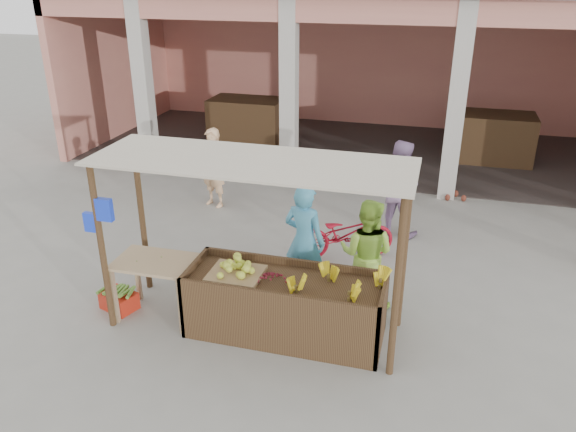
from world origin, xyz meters
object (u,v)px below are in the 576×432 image
(vendor_green, at_px, (367,251))
(side_table, at_px, (156,270))
(fruit_stall, at_px, (285,308))
(motorcycle, at_px, (345,233))
(red_crate, at_px, (119,301))
(vendor_blue, at_px, (304,238))

(vendor_green, bearing_deg, side_table, 29.28)
(fruit_stall, height_order, motorcycle, motorcycle)
(motorcycle, bearing_deg, red_crate, 106.88)
(vendor_blue, bearing_deg, motorcycle, -90.87)
(side_table, xyz_separation_m, motorcycle, (2.20, 2.43, -0.28))
(fruit_stall, xyz_separation_m, vendor_green, (0.92, 1.00, 0.47))
(red_crate, bearing_deg, motorcycle, 59.23)
(red_crate, bearing_deg, side_table, 18.57)
(side_table, height_order, vendor_blue, vendor_blue)
(red_crate, height_order, vendor_green, vendor_green)
(red_crate, relative_size, vendor_green, 0.28)
(side_table, relative_size, vendor_blue, 0.58)
(red_crate, xyz_separation_m, vendor_blue, (2.47, 1.10, 0.82))
(fruit_stall, relative_size, vendor_blue, 1.38)
(fruit_stall, height_order, red_crate, fruit_stall)
(fruit_stall, bearing_deg, red_crate, -178.53)
(side_table, height_order, motorcycle, motorcycle)
(vendor_blue, xyz_separation_m, motorcycle, (0.38, 1.32, -0.48))
(side_table, relative_size, motorcycle, 0.63)
(fruit_stall, bearing_deg, side_table, -177.91)
(red_crate, xyz_separation_m, vendor_green, (3.39, 1.06, 0.74))
(side_table, xyz_separation_m, red_crate, (-0.65, 0.00, -0.61))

